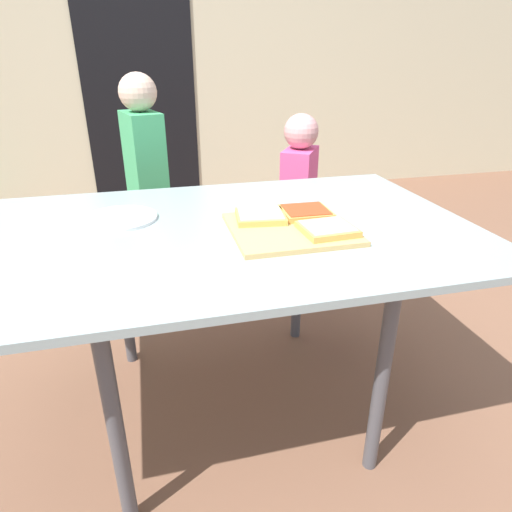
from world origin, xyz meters
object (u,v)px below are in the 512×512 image
pizza_slice_far_right (306,212)px  dining_table (229,245)px  child_left (147,182)px  pizza_slice_far_left (260,216)px  child_right (299,195)px  pizza_slice_near_right (327,229)px  plate_white_left (120,218)px  cutting_board (290,229)px

pizza_slice_far_right → dining_table: bearing=-177.4°
dining_table → child_left: (-0.23, 0.84, -0.01)m
pizza_slice_far_left → child_right: child_right is taller
pizza_slice_near_right → pizza_slice_far_right: bearing=94.0°
child_right → pizza_slice_far_left: bearing=-117.1°
plate_white_left → child_left: child_left is taller
plate_white_left → child_right: (0.84, 0.66, -0.18)m
pizza_slice_near_right → child_right: 1.01m
dining_table → child_right: 0.97m
cutting_board → pizza_slice_far_left: (-0.07, 0.08, 0.02)m
child_right → child_left: bearing=177.7°
cutting_board → child_left: child_left is taller
pizza_slice_near_right → pizza_slice_far_left: bearing=136.4°
cutting_board → plate_white_left: (-0.50, 0.23, -0.00)m
pizza_slice_far_right → pizza_slice_near_right: 0.15m
cutting_board → pizza_slice_near_right: 0.11m
pizza_slice_far_left → pizza_slice_near_right: bearing=-43.6°
pizza_slice_near_right → child_right: child_right is taller
dining_table → pizza_slice_far_right: bearing=2.6°
child_left → pizza_slice_far_left: bearing=-68.4°
dining_table → pizza_slice_near_right: pizza_slice_near_right is taller
dining_table → pizza_slice_far_right: (0.25, 0.01, 0.08)m
cutting_board → plate_white_left: cutting_board is taller
child_right → pizza_slice_near_right: bearing=-104.7°
pizza_slice_near_right → plate_white_left: bearing=153.2°
cutting_board → child_right: 0.97m
plate_white_left → child_right: bearing=38.2°
cutting_board → pizza_slice_near_right: (0.09, -0.07, 0.02)m
child_right → pizza_slice_far_right: bearing=-108.1°
pizza_slice_far_right → child_left: bearing=119.9°
pizza_slice_far_left → cutting_board: bearing=-49.5°
cutting_board → pizza_slice_far_right: bearing=47.3°
pizza_slice_far_right → pizza_slice_near_right: same height
pizza_slice_far_left → pizza_slice_near_right: size_ratio=1.06×
pizza_slice_near_right → child_left: (-0.49, 0.99, -0.09)m
cutting_board → child_left: (-0.40, 0.92, -0.07)m
cutting_board → dining_table: bearing=157.1°
pizza_slice_far_left → pizza_slice_near_right: same height
pizza_slice_near_right → child_right: size_ratio=0.17×
child_right → cutting_board: bearing=-111.0°
cutting_board → pizza_slice_far_right: (0.08, 0.08, 0.02)m
pizza_slice_near_right → child_left: size_ratio=0.14×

